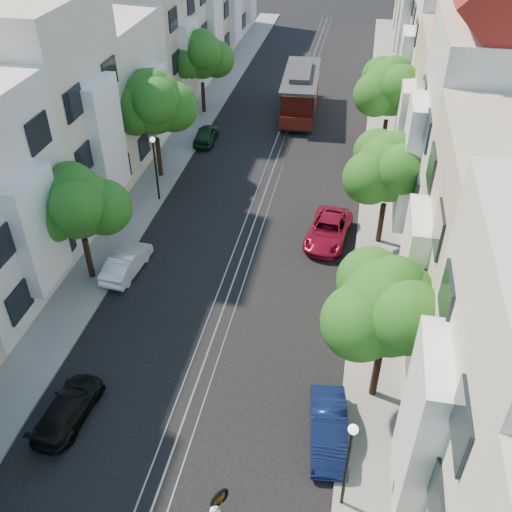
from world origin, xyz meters
The scene contains 23 objects.
ground centered at (0.00, 28.00, 0.00)m, with size 200.00×200.00×0.00m, color black.
sidewalk_east centered at (7.25, 28.00, 0.06)m, with size 2.50×80.00×0.12m, color gray.
sidewalk_west centered at (-7.25, 28.00, 0.06)m, with size 2.50×80.00×0.12m, color gray.
rail_left centered at (-0.55, 28.00, 0.01)m, with size 0.06×80.00×0.02m, color gray.
rail_slot centered at (0.00, 28.00, 0.01)m, with size 0.06×80.00×0.02m, color gray.
rail_right centered at (0.55, 28.00, 0.01)m, with size 0.06×80.00×0.02m, color gray.
lane_line centered at (0.00, 28.00, 0.00)m, with size 0.08×80.00×0.01m, color tan.
townhouses_east centered at (11.87, 27.91, 5.18)m, with size 7.75×72.00×12.00m.
townhouses_west centered at (-11.87, 27.91, 5.08)m, with size 7.75×72.00×11.76m.
tree_e_b centered at (7.26, 8.98, 4.73)m, with size 4.93×4.08×6.68m.
tree_e_c centered at (7.26, 19.98, 4.60)m, with size 4.84×3.99×6.52m.
tree_e_d centered at (7.26, 30.98, 4.87)m, with size 5.01×4.16×6.85m.
tree_w_b centered at (-7.14, 13.98, 4.40)m, with size 4.72×3.87×6.27m.
tree_w_c centered at (-7.14, 24.98, 5.07)m, with size 5.13×4.28×7.09m.
tree_w_d centered at (-7.14, 35.98, 4.60)m, with size 4.84×3.99×6.52m.
lamp_east centered at (6.30, 4.00, 2.85)m, with size 0.32×0.32×4.16m.
lamp_west centered at (-6.30, 22.00, 2.85)m, with size 0.32×0.32×4.16m.
cable_car centered at (0.50, 37.33, 1.96)m, with size 3.15×8.76×3.32m.
parked_car_e_mid centered at (5.60, 6.52, 0.63)m, with size 1.33×3.81×1.26m, color #0C1740.
parked_car_e_far centered at (4.40, 19.70, 0.64)m, with size 2.12×4.59×1.28m, color maroon.
parked_car_w_near centered at (-4.40, 5.61, 0.55)m, with size 1.54×3.79×1.10m, color black.
parked_car_w_mid centered at (-5.60, 14.80, 0.62)m, with size 1.31×3.76×1.24m, color silver.
parked_car_w_far centered at (-5.60, 30.71, 0.60)m, with size 1.42×3.54×1.21m, color black.
Camera 1 is at (5.45, -6.93, 18.46)m, focal length 40.00 mm.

